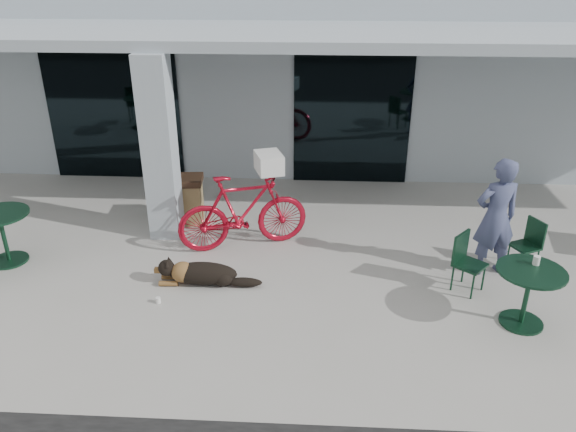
# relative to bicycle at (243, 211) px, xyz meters

# --- Properties ---
(ground) EXTENTS (80.00, 80.00, 0.00)m
(ground) POSITION_rel_bicycle_xyz_m (0.09, -1.90, -0.65)
(ground) COLOR #A7A49D
(ground) RESTS_ON ground
(building) EXTENTS (22.00, 7.00, 4.50)m
(building) POSITION_rel_bicycle_xyz_m (0.09, 6.60, 1.60)
(building) COLOR #A4B0BA
(building) RESTS_ON ground
(storefront_glass_left) EXTENTS (2.80, 0.06, 2.70)m
(storefront_glass_left) POSITION_rel_bicycle_xyz_m (-3.11, 3.08, 0.70)
(storefront_glass_left) COLOR black
(storefront_glass_left) RESTS_ON ground
(storefront_glass_right) EXTENTS (2.40, 0.06, 2.70)m
(storefront_glass_right) POSITION_rel_bicycle_xyz_m (1.89, 3.08, 0.70)
(storefront_glass_right) COLOR black
(storefront_glass_right) RESTS_ON ground
(column) EXTENTS (0.50, 0.50, 3.12)m
(column) POSITION_rel_bicycle_xyz_m (-1.41, 0.40, 0.91)
(column) COLOR #A4B0BA
(column) RESTS_ON ground
(overhang) EXTENTS (22.00, 2.80, 0.18)m
(overhang) POSITION_rel_bicycle_xyz_m (0.09, 1.70, 2.56)
(overhang) COLOR #A4B0BA
(overhang) RESTS_ON column
(bicycle) EXTENTS (2.25, 1.28, 1.30)m
(bicycle) POSITION_rel_bicycle_xyz_m (0.00, 0.00, 0.00)
(bicycle) COLOR #AC0D22
(bicycle) RESTS_ON ground
(laundry_basket) EXTENTS (0.54, 0.62, 0.31)m
(laundry_basket) POSITION_rel_bicycle_xyz_m (0.43, 0.14, 0.81)
(laundry_basket) COLOR white
(laundry_basket) RESTS_ON bicycle
(dog) EXTENTS (1.20, 0.44, 0.40)m
(dog) POSITION_rel_bicycle_xyz_m (-0.47, -1.20, -0.45)
(dog) COLOR black
(dog) RESTS_ON ground
(cup_near_dog) EXTENTS (0.09, 0.09, 0.09)m
(cup_near_dog) POSITION_rel_bicycle_xyz_m (-1.01, -1.74, -0.61)
(cup_near_dog) COLOR white
(cup_near_dog) RESTS_ON ground
(cafe_table_near) EXTENTS (1.10, 1.10, 0.85)m
(cafe_table_near) POSITION_rel_bicycle_xyz_m (-3.72, -0.71, -0.22)
(cafe_table_near) COLOR #133724
(cafe_table_near) RESTS_ON ground
(cafe_table_far) EXTENTS (1.17, 1.17, 0.83)m
(cafe_table_far) POSITION_rel_bicycle_xyz_m (3.98, -1.95, -0.24)
(cafe_table_far) COLOR #133724
(cafe_table_far) RESTS_ON ground
(cafe_chair_far_a) EXTENTS (0.59, 0.59, 0.88)m
(cafe_chair_far_a) POSITION_rel_bicycle_xyz_m (3.44, -1.16, -0.21)
(cafe_chair_far_a) COLOR #133724
(cafe_chair_far_a) RESTS_ON ground
(cafe_chair_far_b) EXTENTS (0.53, 0.51, 0.82)m
(cafe_chair_far_b) POSITION_rel_bicycle_xyz_m (4.43, -0.50, -0.24)
(cafe_chair_far_b) COLOR #133724
(cafe_chair_far_b) RESTS_ON ground
(person) EXTENTS (0.76, 0.59, 1.87)m
(person) POSITION_rel_bicycle_xyz_m (3.87, -0.61, 0.28)
(person) COLOR #42496F
(person) RESTS_ON ground
(cup_on_table) EXTENTS (0.12, 0.12, 0.12)m
(cup_on_table) POSITION_rel_bicycle_xyz_m (4.08, -1.79, 0.24)
(cup_on_table) COLOR white
(cup_on_table) RESTS_ON cafe_table_far
(trash_receptacle) EXTENTS (0.56, 0.56, 0.88)m
(trash_receptacle) POSITION_rel_bicycle_xyz_m (-1.11, 0.90, -0.21)
(trash_receptacle) COLOR olive
(trash_receptacle) RESTS_ON ground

